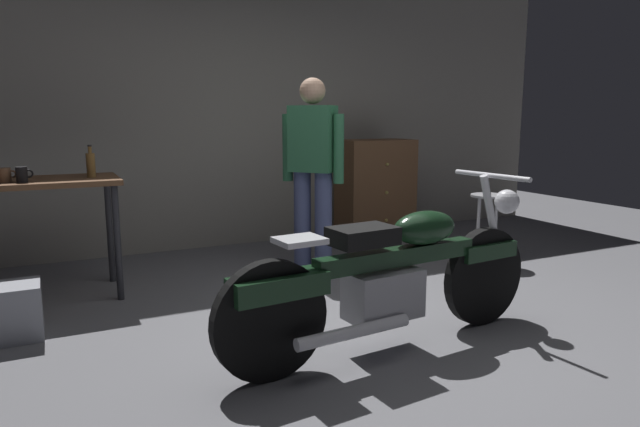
% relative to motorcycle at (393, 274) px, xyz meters
% --- Properties ---
extents(ground_plane, '(12.00, 12.00, 0.00)m').
position_rel_motorcycle_xyz_m(ground_plane, '(0.03, 0.29, -0.45)').
color(ground_plane, slate).
extents(back_wall, '(8.00, 0.12, 3.10)m').
position_rel_motorcycle_xyz_m(back_wall, '(0.03, 3.09, 1.10)').
color(back_wall, gray).
rests_on(back_wall, ground_plane).
extents(workbench, '(1.30, 0.64, 0.90)m').
position_rel_motorcycle_xyz_m(workbench, '(-1.91, 1.90, 0.34)').
color(workbench, brown).
rests_on(workbench, ground_plane).
extents(motorcycle, '(2.19, 0.61, 1.00)m').
position_rel_motorcycle_xyz_m(motorcycle, '(0.00, 0.00, 0.00)').
color(motorcycle, black).
rests_on(motorcycle, ground_plane).
extents(person_standing, '(0.41, 0.46, 1.67)m').
position_rel_motorcycle_xyz_m(person_standing, '(0.31, 1.73, 0.48)').
color(person_standing, '#4D5787').
rests_on(person_standing, ground_plane).
extents(shop_stool, '(0.32, 0.32, 0.64)m').
position_rel_motorcycle_xyz_m(shop_stool, '(1.89, 1.28, 0.05)').
color(shop_stool, '#B2B2B7').
rests_on(shop_stool, ground_plane).
extents(wooden_dresser, '(0.80, 0.47, 1.10)m').
position_rel_motorcycle_xyz_m(wooden_dresser, '(1.48, 2.59, 0.10)').
color(wooden_dresser, brown).
rests_on(wooden_dresser, ground_plane).
extents(storage_bin, '(0.44, 0.32, 0.34)m').
position_rel_motorcycle_xyz_m(storage_bin, '(-2.06, 1.15, -0.28)').
color(storage_bin, gray).
rests_on(storage_bin, ground_plane).
extents(mug_brown_stoneware, '(0.12, 0.08, 0.10)m').
position_rel_motorcycle_xyz_m(mug_brown_stoneware, '(-2.01, 1.80, 0.50)').
color(mug_brown_stoneware, brown).
rests_on(mug_brown_stoneware, workbench).
extents(mug_black_matte, '(0.11, 0.07, 0.11)m').
position_rel_motorcycle_xyz_m(mug_black_matte, '(-1.90, 1.73, 0.51)').
color(mug_black_matte, black).
rests_on(mug_black_matte, workbench).
extents(bottle, '(0.06, 0.06, 0.24)m').
position_rel_motorcycle_xyz_m(bottle, '(-1.45, 1.88, 0.55)').
color(bottle, olive).
rests_on(bottle, workbench).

